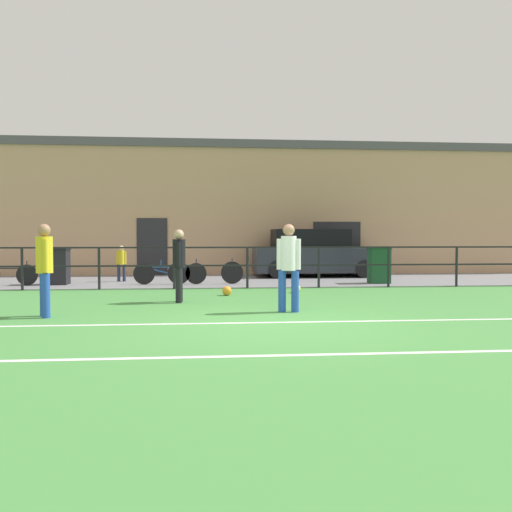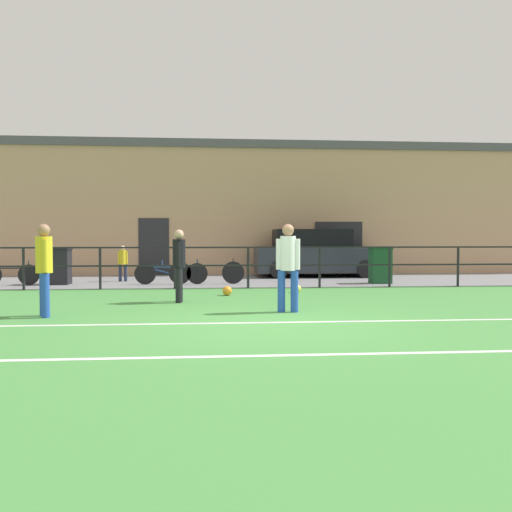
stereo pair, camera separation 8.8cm
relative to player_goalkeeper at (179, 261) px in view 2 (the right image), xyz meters
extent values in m
cube|color=#478C42|center=(1.70, -3.01, -0.92)|extent=(60.00, 44.00, 0.04)
cube|color=white|center=(1.70, -2.86, -0.89)|extent=(36.00, 0.11, 0.00)
cube|color=white|center=(1.70, -5.27, -0.89)|extent=(36.00, 0.11, 0.00)
cube|color=slate|center=(1.70, 5.49, -0.89)|extent=(48.00, 5.00, 0.02)
cylinder|color=black|center=(-4.30, 2.99, -0.32)|extent=(0.07, 0.07, 1.15)
cylinder|color=black|center=(-2.30, 2.99, -0.32)|extent=(0.07, 0.07, 1.15)
cylinder|color=black|center=(-0.30, 2.99, -0.32)|extent=(0.07, 0.07, 1.15)
cylinder|color=black|center=(1.70, 2.99, -0.32)|extent=(0.07, 0.07, 1.15)
cylinder|color=black|center=(3.70, 2.99, -0.32)|extent=(0.07, 0.07, 1.15)
cylinder|color=black|center=(5.70, 2.99, -0.32)|extent=(0.07, 0.07, 1.15)
cylinder|color=black|center=(7.70, 2.99, -0.32)|extent=(0.07, 0.07, 1.15)
cube|color=black|center=(1.70, 2.99, 0.23)|extent=(36.00, 0.04, 0.04)
cube|color=black|center=(1.70, 2.99, -0.26)|extent=(36.00, 0.04, 0.04)
cube|color=tan|center=(1.70, 9.19, 1.46)|extent=(28.00, 2.40, 4.70)
cube|color=#232328|center=(-1.42, 7.97, 0.15)|extent=(1.10, 0.04, 2.10)
cube|color=#232328|center=(5.44, 7.97, 0.54)|extent=(1.80, 0.04, 1.10)
cube|color=#4C4C51|center=(1.70, 9.19, 3.96)|extent=(28.00, 2.56, 0.30)
cylinder|color=black|center=(0.00, 0.12, -0.52)|extent=(0.14, 0.14, 0.75)
cylinder|color=black|center=(0.00, -0.12, -0.52)|extent=(0.14, 0.14, 0.75)
cylinder|color=black|center=(0.00, 0.00, 0.16)|extent=(0.28, 0.28, 0.62)
sphere|color=tan|center=(0.00, 0.00, 0.58)|extent=(0.21, 0.21, 0.21)
cylinder|color=black|center=(0.00, 0.17, 0.14)|extent=(0.10, 0.10, 0.55)
cylinder|color=black|center=(0.00, -0.17, 0.14)|extent=(0.10, 0.10, 0.55)
cylinder|color=blue|center=(2.02, -1.65, -0.50)|extent=(0.14, 0.14, 0.79)
cylinder|color=blue|center=(2.26, -1.69, -0.50)|extent=(0.14, 0.14, 0.79)
cylinder|color=white|center=(2.14, -1.67, 0.21)|extent=(0.29, 0.29, 0.65)
sphere|color=#A37556|center=(2.14, -1.67, 0.65)|extent=(0.22, 0.22, 0.22)
cylinder|color=white|center=(1.96, -1.64, 0.20)|extent=(0.10, 0.10, 0.58)
cylinder|color=white|center=(2.31, -1.70, 0.20)|extent=(0.10, 0.10, 0.58)
cylinder|color=blue|center=(-2.29, -1.79, -0.51)|extent=(0.14, 0.14, 0.78)
cylinder|color=blue|center=(-2.20, -2.01, -0.51)|extent=(0.14, 0.14, 0.78)
cylinder|color=gold|center=(-2.24, -1.90, 0.21)|extent=(0.29, 0.29, 0.64)
sphere|color=#A37556|center=(-2.24, -1.90, 0.64)|extent=(0.22, 0.22, 0.22)
cylinder|color=gold|center=(-2.32, -1.74, 0.19)|extent=(0.10, 0.10, 0.58)
cylinder|color=gold|center=(-2.17, -2.06, 0.19)|extent=(0.10, 0.10, 0.58)
sphere|color=orange|center=(1.07, 1.22, -0.78)|extent=(0.23, 0.23, 0.23)
sphere|color=#E5E04C|center=(2.85, 1.68, -0.79)|extent=(0.21, 0.21, 0.21)
cylinder|color=#232D4C|center=(-2.01, 5.31, -0.61)|extent=(0.10, 0.10, 0.53)
cylinder|color=#232D4C|center=(-2.17, 5.30, -0.61)|extent=(0.10, 0.10, 0.53)
cylinder|color=gold|center=(-2.09, 5.30, -0.12)|extent=(0.20, 0.20, 0.44)
sphere|color=beige|center=(-2.09, 5.30, 0.17)|extent=(0.15, 0.15, 0.15)
cylinder|color=gold|center=(-1.97, 5.31, -0.13)|extent=(0.07, 0.07, 0.39)
cylinder|color=gold|center=(-2.21, 5.29, -0.13)|extent=(0.07, 0.07, 0.39)
cube|color=#282D38|center=(4.42, 6.89, -0.28)|extent=(4.38, 1.82, 0.85)
cube|color=black|center=(4.20, 6.89, 0.47)|extent=(2.63, 1.53, 0.65)
cylinder|color=black|center=(2.93, 6.02, -0.58)|extent=(0.60, 0.18, 0.60)
cylinder|color=black|center=(5.91, 6.02, -0.58)|extent=(0.60, 0.18, 0.60)
cylinder|color=black|center=(2.93, 7.77, -0.58)|extent=(0.60, 0.18, 0.60)
cylinder|color=black|center=(5.91, 7.77, -0.58)|extent=(0.60, 0.18, 0.60)
cylinder|color=black|center=(-4.58, 4.19, -0.57)|extent=(0.60, 0.04, 0.60)
cylinder|color=black|center=(-4.58, 4.19, -0.31)|extent=(0.03, 0.03, 0.28)
cylinder|color=black|center=(-0.24, 4.19, -0.54)|extent=(0.66, 0.04, 0.66)
cylinder|color=black|center=(1.33, 4.19, -0.54)|extent=(0.66, 0.04, 0.66)
cube|color=black|center=(0.55, 4.19, -0.33)|extent=(1.22, 0.04, 0.04)
cube|color=black|center=(0.15, 4.19, -0.44)|extent=(0.77, 0.03, 0.24)
cylinder|color=black|center=(0.27, 4.19, -0.23)|extent=(0.03, 0.03, 0.20)
cylinder|color=black|center=(1.33, 4.19, -0.26)|extent=(0.03, 0.03, 0.28)
cylinder|color=black|center=(-1.26, 4.19, -0.56)|extent=(0.62, 0.04, 0.62)
cylinder|color=black|center=(0.26, 4.19, -0.56)|extent=(0.62, 0.04, 0.62)
cube|color=#234C99|center=(-0.50, 4.19, -0.36)|extent=(1.18, 0.04, 0.04)
cube|color=#234C99|center=(-0.88, 4.19, -0.46)|extent=(0.74, 0.03, 0.23)
cylinder|color=#234C99|center=(-0.76, 4.19, -0.26)|extent=(0.03, 0.03, 0.20)
cylinder|color=#234C99|center=(0.26, 4.19, -0.29)|extent=(0.03, 0.03, 0.28)
cube|color=#194C28|center=(5.76, 4.00, -0.36)|extent=(0.59, 0.50, 1.03)
cube|color=#143D20|center=(5.76, 4.00, 0.20)|extent=(0.63, 0.53, 0.08)
cube|color=black|center=(-3.80, 4.41, -0.37)|extent=(0.64, 0.53, 1.01)
cube|color=black|center=(-3.80, 4.41, 0.17)|extent=(0.67, 0.57, 0.08)
camera|label=1|loc=(0.64, -11.44, 0.52)|focal=36.91mm
camera|label=2|loc=(0.73, -11.45, 0.52)|focal=36.91mm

